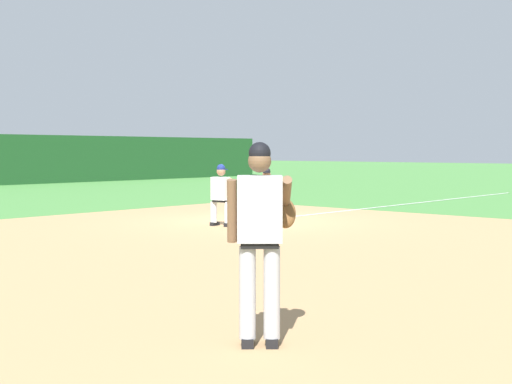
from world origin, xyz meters
name	(u,v)px	position (x,y,z in m)	size (l,w,h in m)	color
ground_plane	(253,221)	(0.00, 0.00, 0.00)	(160.00, 160.00, 0.00)	#47843D
infield_dirt_patch	(255,254)	(-4.22, -3.86, 0.00)	(18.00, 18.00, 0.01)	tan
foul_line_stripe	(413,203)	(7.98, 0.00, 0.01)	(15.96, 0.10, 0.00)	white
first_base_bag	(253,220)	(0.00, 0.00, 0.04)	(0.38, 0.38, 0.09)	white
baseball	(265,242)	(-3.00, -3.02, 0.04)	(0.07, 0.07, 0.07)	white
pitcher	(261,231)	(-8.41, -7.71, 1.06)	(0.85, 0.56, 1.86)	black
first_baseman	(267,191)	(0.50, -0.04, 0.73)	(0.76, 1.08, 1.34)	black
baserunner	(221,193)	(-1.37, -0.23, 0.79)	(0.51, 0.64, 1.46)	black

